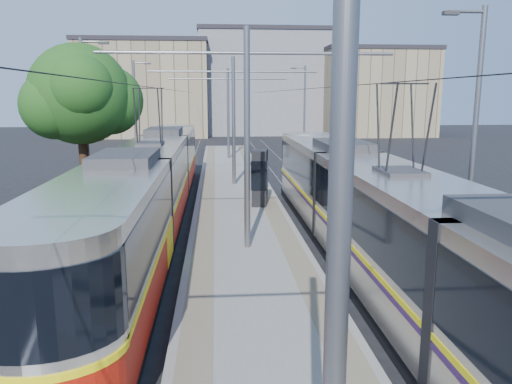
{
  "coord_description": "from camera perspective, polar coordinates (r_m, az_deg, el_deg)",
  "views": [
    {
      "loc": [
        -0.98,
        -7.82,
        5.21
      ],
      "look_at": [
        0.51,
        10.79,
        1.6
      ],
      "focal_mm": 35.0,
      "sensor_mm": 36.0,
      "label": 1
    }
  ],
  "objects": [
    {
      "name": "platform",
      "position": [
        25.35,
        -2.26,
        -0.58
      ],
      "size": [
        4.0,
        50.0,
        0.3
      ],
      "primitive_type": "cube",
      "color": "gray",
      "rests_on": "ground"
    },
    {
      "name": "tactile_strip_left",
      "position": [
        25.3,
        -5.55,
        -0.28
      ],
      "size": [
        0.7,
        50.0,
        0.01
      ],
      "primitive_type": "cube",
      "color": "gray",
      "rests_on": "platform"
    },
    {
      "name": "tactile_strip_right",
      "position": [
        25.41,
        1.0,
        -0.18
      ],
      "size": [
        0.7,
        50.0,
        0.01
      ],
      "primitive_type": "cube",
      "color": "gray",
      "rests_on": "platform"
    },
    {
      "name": "rails",
      "position": [
        25.38,
        -2.26,
        -0.88
      ],
      "size": [
        8.71,
        70.0,
        0.03
      ],
      "color": "gray",
      "rests_on": "ground"
    },
    {
      "name": "tram_left",
      "position": [
        20.56,
        -11.82,
        0.91
      ],
      "size": [
        2.43,
        27.62,
        5.5
      ],
      "color": "black",
      "rests_on": "ground"
    },
    {
      "name": "tram_right",
      "position": [
        13.29,
        15.8,
        -4.09
      ],
      "size": [
        2.43,
        28.39,
        5.5
      ],
      "color": "black",
      "rests_on": "ground"
    },
    {
      "name": "catenary",
      "position": [
        22.0,
        -2.04,
        9.15
      ],
      "size": [
        9.2,
        70.0,
        7.0
      ],
      "color": "slate",
      "rests_on": "platform"
    },
    {
      "name": "street_lamps",
      "position": [
        28.85,
        -2.65,
        8.89
      ],
      "size": [
        15.18,
        38.22,
        8.0
      ],
      "color": "slate",
      "rests_on": "ground"
    },
    {
      "name": "shelter",
      "position": [
        22.58,
        0.44,
        1.8
      ],
      "size": [
        0.88,
        1.24,
        2.53
      ],
      "rotation": [
        0.0,
        0.0,
        -0.16
      ],
      "color": "black",
      "rests_on": "platform"
    },
    {
      "name": "tree",
      "position": [
        25.75,
        -18.71,
        10.32
      ],
      "size": [
        5.28,
        4.88,
        7.67
      ],
      "color": "#382314",
      "rests_on": "ground"
    },
    {
      "name": "building_left",
      "position": [
        68.42,
        -12.39,
        11.43
      ],
      "size": [
        16.32,
        12.24,
        12.15
      ],
      "color": "#9B8C69",
      "rests_on": "ground"
    },
    {
      "name": "building_centre",
      "position": [
        72.18,
        1.01,
        12.35
      ],
      "size": [
        18.36,
        14.28,
        13.93
      ],
      "color": "gray",
      "rests_on": "ground"
    },
    {
      "name": "building_right",
      "position": [
        69.08,
        13.37,
        11.02
      ],
      "size": [
        14.28,
        10.2,
        11.28
      ],
      "color": "#9B8C69",
      "rests_on": "ground"
    }
  ]
}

